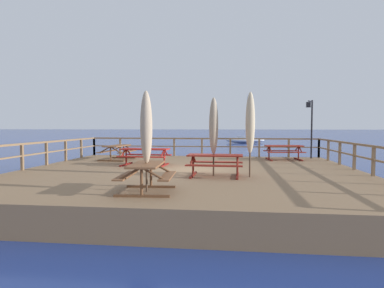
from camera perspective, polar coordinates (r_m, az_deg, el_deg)
ground_plane at (r=13.05m, az=-0.47°, el=-8.29°), size 600.00×600.00×0.00m
wooden_deck at (r=12.98m, az=-0.47°, el=-6.48°), size 13.60×12.32×0.84m
railing_waterside_far at (r=18.80m, az=1.79°, el=0.04°), size 13.40×0.10×1.09m
railing_side_left at (r=15.17m, az=-26.28°, el=-1.00°), size 0.10×12.12×1.09m
railing_side_right at (r=13.71m, az=28.31°, el=-1.45°), size 0.10×12.12×1.09m
picnic_table_front_left at (r=17.46m, az=16.09°, el=-0.92°), size 2.03×1.58×0.78m
picnic_table_mid_centre at (r=11.25m, az=4.14°, el=-2.95°), size 1.97×1.47×0.78m
picnic_table_mid_left at (r=8.59m, az=-8.13°, el=-4.92°), size 1.49×1.70×0.78m
picnic_table_back_left at (r=14.52m, az=-8.40°, el=-1.59°), size 2.25×1.54×0.78m
picnic_table_back_right at (r=17.27m, az=-13.21°, el=-0.91°), size 1.54×2.12×0.78m
patio_umbrella_tall_mid_right at (r=11.15m, az=10.38°, el=3.70°), size 0.32×0.32×2.94m
patio_umbrella_tall_back_left at (r=11.23m, az=3.89°, el=3.19°), size 0.32×0.32×2.77m
patio_umbrella_tall_mid_left at (r=8.57m, az=-8.18°, el=2.89°), size 0.32×0.32×2.70m
lamp_post_hooked at (r=18.54m, az=20.43°, el=4.04°), size 0.46×0.60×3.20m
sailboat_distant at (r=50.96m, az=9.46°, el=0.73°), size 6.03×1.78×7.72m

